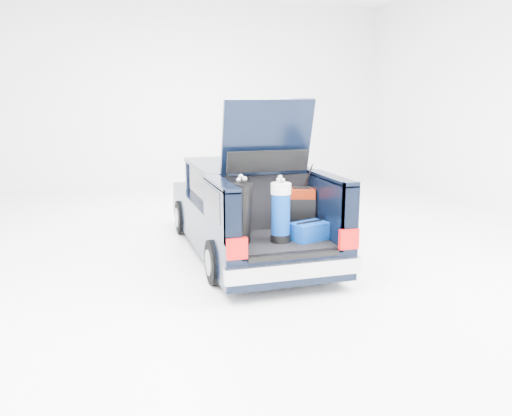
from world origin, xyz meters
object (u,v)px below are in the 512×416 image
object	(u,v)px
red_suitcase	(301,210)
blue_golf_bag	(281,212)
blue_duffel	(309,231)
black_golf_bag	(242,213)
car	(245,210)

from	to	relation	value
red_suitcase	blue_golf_bag	xyz separation A→B (m)	(-0.49, -0.50, 0.11)
red_suitcase	blue_golf_bag	size ratio (longest dim) A/B	0.71
blue_duffel	black_golf_bag	bearing A→B (deg)	156.39
blue_golf_bag	car	bearing A→B (deg)	94.58
blue_duffel	car	bearing A→B (deg)	85.95
black_golf_bag	blue_golf_bag	distance (m)	0.52
car	red_suitcase	xyz separation A→B (m)	(0.50, -1.21, 0.23)
red_suitcase	car	bearing A→B (deg)	130.82
car	red_suitcase	distance (m)	1.33
red_suitcase	blue_golf_bag	bearing A→B (deg)	-116.09
black_golf_bag	car	bearing A→B (deg)	52.33
red_suitcase	blue_duffel	distance (m)	0.56
blue_golf_bag	blue_duffel	xyz separation A→B (m)	(0.41, -0.02, -0.29)
red_suitcase	blue_duffel	world-z (taller)	red_suitcase
blue_golf_bag	black_golf_bag	bearing A→B (deg)	175.80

